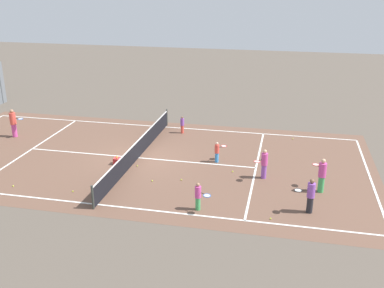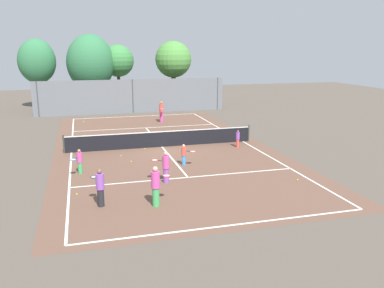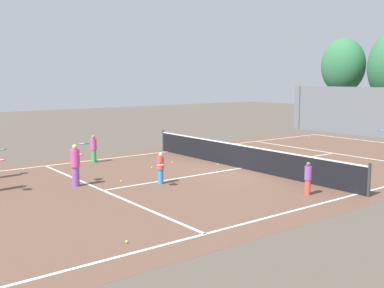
{
  "view_description": "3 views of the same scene",
  "coord_description": "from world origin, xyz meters",
  "px_view_note": "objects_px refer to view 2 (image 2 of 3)",
  "views": [
    {
      "loc": [
        -21.61,
        -7.75,
        9.29
      ],
      "look_at": [
        0.75,
        -2.84,
        0.76
      ],
      "focal_mm": 42.13,
      "sensor_mm": 36.0,
      "label": 1
    },
    {
      "loc": [
        -4.73,
        -24.26,
        6.11
      ],
      "look_at": [
        1.15,
        -2.99,
        0.8
      ],
      "focal_mm": 37.59,
      "sensor_mm": 36.0,
      "label": 2
    },
    {
      "loc": [
        13.84,
        -13.16,
        3.77
      ],
      "look_at": [
        -0.75,
        -2.04,
        1.13
      ],
      "focal_mm": 42.87,
      "sensor_mm": 36.0,
      "label": 3
    }
  ],
  "objects_px": {
    "tennis_ball_5": "(86,145)",
    "tennis_ball_11": "(230,139)",
    "player_6": "(79,161)",
    "tennis_ball_9": "(131,162)",
    "tennis_ball_7": "(167,171)",
    "player_2": "(184,154)",
    "tennis_ball_10": "(297,180)",
    "tennis_ball_0": "(159,119)",
    "player_1": "(166,167)",
    "tennis_ball_3": "(84,122)",
    "player_3": "(238,139)",
    "ball_crate": "(143,142)",
    "tennis_ball_2": "(120,149)",
    "tennis_ball_4": "(145,149)",
    "tennis_ball_1": "(121,156)",
    "player_5": "(156,186)",
    "player_0": "(161,111)",
    "player_4": "(100,187)",
    "tennis_ball_6": "(84,136)",
    "tennis_ball_8": "(77,194)"
  },
  "relations": [
    {
      "from": "tennis_ball_5",
      "to": "tennis_ball_11",
      "type": "bearing_deg",
      "value": -5.53
    },
    {
      "from": "player_6",
      "to": "tennis_ball_9",
      "type": "relative_size",
      "value": 18.9
    },
    {
      "from": "tennis_ball_5",
      "to": "tennis_ball_7",
      "type": "bearing_deg",
      "value": -61.03
    },
    {
      "from": "player_2",
      "to": "tennis_ball_10",
      "type": "bearing_deg",
      "value": -40.97
    },
    {
      "from": "tennis_ball_9",
      "to": "tennis_ball_11",
      "type": "bearing_deg",
      "value": 27.15
    },
    {
      "from": "tennis_ball_0",
      "to": "tennis_ball_7",
      "type": "relative_size",
      "value": 1.0
    },
    {
      "from": "player_1",
      "to": "tennis_ball_3",
      "type": "distance_m",
      "value": 17.54
    },
    {
      "from": "tennis_ball_0",
      "to": "player_3",
      "type": "bearing_deg",
      "value": -75.57
    },
    {
      "from": "player_1",
      "to": "ball_crate",
      "type": "bearing_deg",
      "value": 89.12
    },
    {
      "from": "tennis_ball_2",
      "to": "tennis_ball_10",
      "type": "bearing_deg",
      "value": -48.07
    },
    {
      "from": "player_1",
      "to": "tennis_ball_4",
      "type": "bearing_deg",
      "value": 89.56
    },
    {
      "from": "tennis_ball_1",
      "to": "tennis_ball_10",
      "type": "distance_m",
      "value": 10.06
    },
    {
      "from": "tennis_ball_10",
      "to": "tennis_ball_2",
      "type": "bearing_deg",
      "value": 131.93
    },
    {
      "from": "player_6",
      "to": "tennis_ball_3",
      "type": "distance_m",
      "value": 14.73
    },
    {
      "from": "player_5",
      "to": "ball_crate",
      "type": "xyz_separation_m",
      "value": [
        1.06,
        10.3,
        -0.66
      ]
    },
    {
      "from": "player_0",
      "to": "tennis_ball_5",
      "type": "height_order",
      "value": "player_0"
    },
    {
      "from": "player_3",
      "to": "tennis_ball_0",
      "type": "distance_m",
      "value": 11.54
    },
    {
      "from": "player_2",
      "to": "tennis_ball_5",
      "type": "distance_m",
      "value": 7.73
    },
    {
      "from": "player_4",
      "to": "tennis_ball_0",
      "type": "height_order",
      "value": "player_4"
    },
    {
      "from": "player_3",
      "to": "tennis_ball_2",
      "type": "bearing_deg",
      "value": 168.3
    },
    {
      "from": "player_5",
      "to": "tennis_ball_0",
      "type": "relative_size",
      "value": 24.74
    },
    {
      "from": "tennis_ball_3",
      "to": "tennis_ball_6",
      "type": "height_order",
      "value": "same"
    },
    {
      "from": "player_4",
      "to": "tennis_ball_1",
      "type": "relative_size",
      "value": 23.28
    },
    {
      "from": "tennis_ball_1",
      "to": "tennis_ball_3",
      "type": "bearing_deg",
      "value": 99.17
    },
    {
      "from": "tennis_ball_9",
      "to": "tennis_ball_10",
      "type": "distance_m",
      "value": 8.89
    },
    {
      "from": "player_2",
      "to": "ball_crate",
      "type": "height_order",
      "value": "player_2"
    },
    {
      "from": "player_5",
      "to": "tennis_ball_9",
      "type": "relative_size",
      "value": 24.74
    },
    {
      "from": "tennis_ball_1",
      "to": "tennis_ball_11",
      "type": "height_order",
      "value": "same"
    },
    {
      "from": "tennis_ball_8",
      "to": "tennis_ball_10",
      "type": "xyz_separation_m",
      "value": [
        10.04,
        -0.8,
        0.0
      ]
    },
    {
      "from": "tennis_ball_10",
      "to": "tennis_ball_3",
      "type": "bearing_deg",
      "value": 117.19
    },
    {
      "from": "player_4",
      "to": "tennis_ball_5",
      "type": "distance_m",
      "value": 10.59
    },
    {
      "from": "player_0",
      "to": "tennis_ball_8",
      "type": "relative_size",
      "value": 26.57
    },
    {
      "from": "player_4",
      "to": "player_6",
      "type": "bearing_deg",
      "value": 99.64
    },
    {
      "from": "tennis_ball_9",
      "to": "tennis_ball_7",
      "type": "bearing_deg",
      "value": -56.52
    },
    {
      "from": "tennis_ball_9",
      "to": "tennis_ball_10",
      "type": "relative_size",
      "value": 1.0
    },
    {
      "from": "player_3",
      "to": "tennis_ball_3",
      "type": "height_order",
      "value": "player_3"
    },
    {
      "from": "tennis_ball_7",
      "to": "player_0",
      "type": "bearing_deg",
      "value": 79.89
    },
    {
      "from": "player_0",
      "to": "tennis_ball_1",
      "type": "xyz_separation_m",
      "value": [
        -4.41,
        -10.19,
        -0.87
      ]
    },
    {
      "from": "tennis_ball_6",
      "to": "tennis_ball_9",
      "type": "bearing_deg",
      "value": -72.55
    },
    {
      "from": "tennis_ball_8",
      "to": "tennis_ball_9",
      "type": "xyz_separation_m",
      "value": [
        2.86,
        4.44,
        0.0
      ]
    },
    {
      "from": "tennis_ball_1",
      "to": "player_5",
      "type": "bearing_deg",
      "value": -85.64
    },
    {
      "from": "tennis_ball_0",
      "to": "tennis_ball_2",
      "type": "distance_m",
      "value": 10.59
    },
    {
      "from": "tennis_ball_3",
      "to": "tennis_ball_4",
      "type": "xyz_separation_m",
      "value": [
        3.53,
        -10.65,
        0.0
      ]
    },
    {
      "from": "player_4",
      "to": "tennis_ball_11",
      "type": "bearing_deg",
      "value": 46.69
    },
    {
      "from": "tennis_ball_1",
      "to": "tennis_ball_8",
      "type": "xyz_separation_m",
      "value": [
        -2.44,
        -5.79,
        0.0
      ]
    },
    {
      "from": "tennis_ball_4",
      "to": "player_0",
      "type": "bearing_deg",
      "value": 72.44
    },
    {
      "from": "player_5",
      "to": "tennis_ball_11",
      "type": "relative_size",
      "value": 24.74
    },
    {
      "from": "player_3",
      "to": "tennis_ball_1",
      "type": "height_order",
      "value": "player_3"
    },
    {
      "from": "tennis_ball_0",
      "to": "tennis_ball_8",
      "type": "height_order",
      "value": "same"
    },
    {
      "from": "tennis_ball_4",
      "to": "tennis_ball_9",
      "type": "distance_m",
      "value": 2.91
    }
  ]
}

